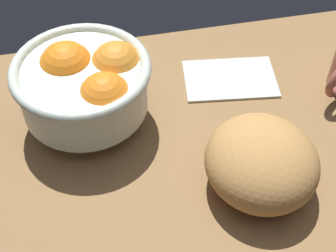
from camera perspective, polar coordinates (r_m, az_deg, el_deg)
name	(u,v)px	position (r cm, az deg, el deg)	size (l,w,h in cm)	color
ground_plane	(201,160)	(76.31, 3.71, -3.84)	(72.14, 58.16, 3.00)	olive
fruit_bowl	(87,83)	(75.70, -9.14, 4.76)	(20.47, 20.47, 12.45)	silver
bread_loaf	(261,162)	(69.09, 10.48, -4.04)	(15.98, 15.32, 9.56)	#B98447
napkin_folded	(230,78)	(86.23, 7.00, 5.41)	(15.30, 9.94, 0.81)	silver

